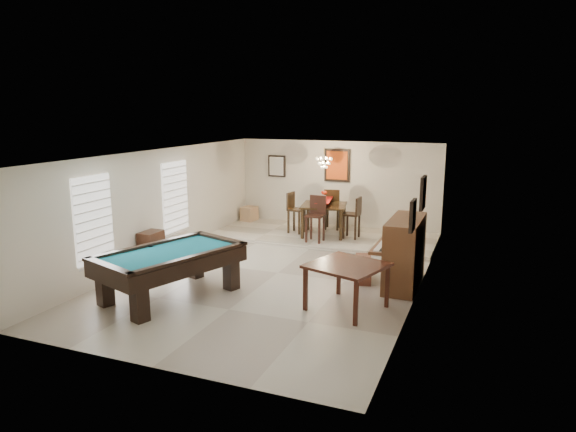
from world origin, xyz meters
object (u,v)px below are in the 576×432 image
Objects in this scene: square_table at (347,286)px; piano_bench at (363,269)px; upright_piano at (396,252)px; dining_chair_north at (333,209)px; dining_table at (324,218)px; corner_bench at (249,214)px; apothecary_chest at (152,250)px; flower_vase at (324,195)px; dining_chair_east at (352,218)px; chandelier at (324,159)px; dining_chair_west at (297,213)px; dining_chair_south at (315,219)px; pool_table at (171,274)px.

square_table is 1.68m from piano_bench.
upright_piano is 1.42× the size of dining_chair_north.
corner_bench is at bearing 161.29° from dining_table.
dining_chair_north reaches higher than apothecary_chest.
apothecary_chest is 3.14× the size of flower_vase.
dining_chair_north is 1.13m from dining_chair_east.
dining_chair_north is (-1.79, 3.73, 0.47)m from piano_bench.
chandelier reaches higher than square_table.
apothecary_chest is at bearing 51.22° from dining_chair_north.
dining_chair_west reaches higher than square_table.
dining_chair_south is at bearing 138.08° from upright_piano.
chandelier reaches higher than dining_chair_north.
dining_chair_south is at bearing -126.18° from dining_chair_west.
dining_chair_west reaches higher than piano_bench.
apothecary_chest is 0.71× the size of dining_chair_north.
dining_chair_south is (2.82, 3.11, 0.30)m from apothecary_chest.
piano_bench is (3.16, 2.33, -0.21)m from pool_table.
dining_table is 4.41× the size of flower_vase.
pool_table is 5.73m from chandelier.
pool_table is at bearing -105.39° from dining_chair_south.
flower_vase is (1.35, 5.27, 0.78)m from pool_table.
flower_vase reaches higher than dining_chair_east.
upright_piano reaches higher than pool_table.
dining_chair_south is 1.07× the size of dining_chair_east.
pool_table is 3.32m from square_table.
flower_vase reaches higher than pool_table.
square_table is at bearing -50.18° from corner_bench.
square_table is at bearing -67.54° from flower_vase.
square_table is 1.44× the size of piano_bench.
flower_vase is at bearing 129.76° from upright_piano.
upright_piano reaches higher than dining_chair_north.
dining_table is 2.87m from corner_bench.
dining_chair_east reaches higher than square_table.
flower_vase is 0.95m from dining_chair_west.
square_table is 1.07× the size of dining_chair_west.
corner_bench is at bearing 149.60° from dining_chair_south.
apothecary_chest is at bearing 159.25° from dining_chair_west.
dining_chair_east is (1.57, -0.02, -0.01)m from dining_chair_west.
apothecary_chest is 5.45m from dining_chair_north.
square_table is at bearing -67.36° from chandelier.
apothecary_chest is (-5.29, -0.88, -0.28)m from upright_piano.
piano_bench is at bearing -40.55° from corner_bench.
dining_chair_south is 1.68m from chandelier.
upright_piano is (3.84, 2.28, 0.25)m from pool_table.
pool_table reaches higher than apothecary_chest.
apothecary_chest reaches higher than square_table.
apothecary_chest is 1.75× the size of corner_bench.
apothecary_chest is at bearing 171.12° from square_table.
flower_vase is at bearing 94.84° from pool_table.
apothecary_chest is 5.26m from dining_chair_east.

